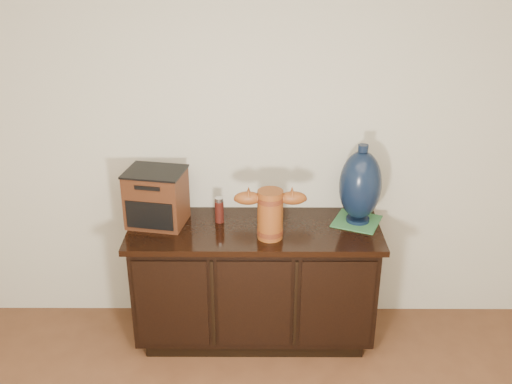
{
  "coord_description": "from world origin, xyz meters",
  "views": [
    {
      "loc": [
        0.02,
        -0.84,
        2.36
      ],
      "look_at": [
        0.01,
        2.18,
        1.0
      ],
      "focal_mm": 42.0,
      "sensor_mm": 36.0,
      "label": 1
    }
  ],
  "objects_px": {
    "terracotta_vessel": "(270,211)",
    "lamp_base": "(360,186)",
    "tv_radio": "(156,197)",
    "spray_can": "(219,210)",
    "sideboard": "(255,282)"
  },
  "relations": [
    {
      "from": "sideboard",
      "to": "lamp_base",
      "type": "height_order",
      "value": "lamp_base"
    },
    {
      "from": "lamp_base",
      "to": "spray_can",
      "type": "distance_m",
      "value": 0.83
    },
    {
      "from": "terracotta_vessel",
      "to": "tv_radio",
      "type": "relative_size",
      "value": 1.07
    },
    {
      "from": "tv_radio",
      "to": "spray_can",
      "type": "height_order",
      "value": "tv_radio"
    },
    {
      "from": "terracotta_vessel",
      "to": "spray_can",
      "type": "relative_size",
      "value": 2.59
    },
    {
      "from": "sideboard",
      "to": "tv_radio",
      "type": "relative_size",
      "value": 3.92
    },
    {
      "from": "lamp_base",
      "to": "spray_can",
      "type": "xyz_separation_m",
      "value": [
        -0.81,
        -0.0,
        -0.16
      ]
    },
    {
      "from": "terracotta_vessel",
      "to": "lamp_base",
      "type": "height_order",
      "value": "lamp_base"
    },
    {
      "from": "tv_radio",
      "to": "lamp_base",
      "type": "distance_m",
      "value": 1.18
    },
    {
      "from": "lamp_base",
      "to": "tv_radio",
      "type": "bearing_deg",
      "value": -179.11
    },
    {
      "from": "sideboard",
      "to": "spray_can",
      "type": "bearing_deg",
      "value": 159.49
    },
    {
      "from": "terracotta_vessel",
      "to": "lamp_base",
      "type": "xyz_separation_m",
      "value": [
        0.52,
        0.19,
        0.07
      ]
    },
    {
      "from": "spray_can",
      "to": "tv_radio",
      "type": "bearing_deg",
      "value": -177.26
    },
    {
      "from": "sideboard",
      "to": "spray_can",
      "type": "height_order",
      "value": "spray_can"
    },
    {
      "from": "sideboard",
      "to": "tv_radio",
      "type": "bearing_deg",
      "value": 173.95
    }
  ]
}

